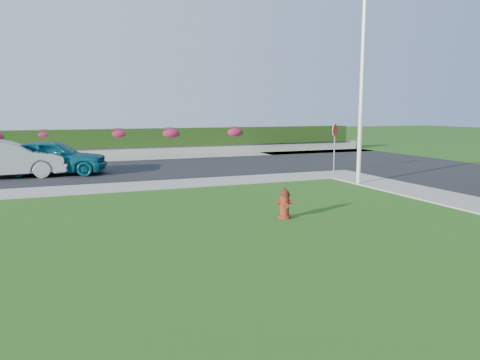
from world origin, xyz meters
name	(u,v)px	position (x,y,z in m)	size (l,w,h in m)	color
ground	(300,245)	(0.00, 0.00, 0.00)	(120.00, 120.00, 0.00)	black
street_far	(49,174)	(-5.00, 14.00, 0.02)	(26.00, 8.00, 0.04)	black
sidewalk_far	(17,193)	(-6.00, 9.00, 0.02)	(24.00, 2.00, 0.04)	gray
curb_corner	(339,174)	(7.00, 9.00, 0.02)	(2.00, 2.00, 0.04)	gray
sidewalk_beyond	(124,159)	(-1.00, 19.00, 0.02)	(34.00, 2.00, 0.04)	gray
retaining_wall	(120,152)	(-1.00, 20.50, 0.30)	(34.00, 0.40, 0.60)	gray
hedge	(119,138)	(-1.00, 20.60, 1.15)	(32.00, 0.90, 1.10)	black
fire_hydrant	(285,204)	(0.84, 2.34, 0.39)	(0.43, 0.41, 0.83)	#58140D
sedan_teal	(53,157)	(-4.78, 13.38, 0.81)	(1.82, 4.52, 1.54)	#0D5367
sedan_silver	(7,159)	(-6.57, 13.10, 0.81)	(1.63, 4.68, 1.54)	#B0B2B8
utility_pole	(361,95)	(6.12, 6.40, 3.40)	(0.16, 0.16, 6.79)	silver
stop_sign	(335,137)	(6.99, 9.43, 1.64)	(0.50, 0.38, 2.25)	slate
flower_clump_c	(43,134)	(-5.23, 20.50, 1.46)	(1.22, 0.78, 0.61)	#C22162
flower_clump_d	(118,134)	(-1.07, 20.50, 1.43)	(1.37, 0.88, 0.68)	#C22162
flower_clump_e	(170,133)	(2.09, 20.50, 1.40)	(1.51, 0.97, 0.76)	#C22162
flower_clump_f	(233,132)	(6.37, 20.50, 1.40)	(1.52, 0.98, 0.76)	#C22162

